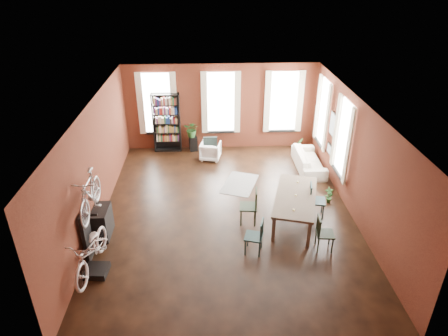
{
  "coord_description": "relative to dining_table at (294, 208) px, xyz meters",
  "views": [
    {
      "loc": [
        -0.51,
        -9.5,
        6.43
      ],
      "look_at": [
        -0.06,
        0.6,
        1.12
      ],
      "focal_mm": 32.0,
      "sensor_mm": 36.0,
      "label": 1
    }
  ],
  "objects": [
    {
      "name": "dining_chair_d",
      "position": [
        0.65,
        0.19,
        0.1
      ],
      "size": [
        0.54,
        0.54,
        0.99
      ],
      "primitive_type": "cube",
      "rotation": [
        0.0,
        0.0,
        1.37
      ],
      "color": "#173034",
      "rests_on": "ground"
    },
    {
      "name": "dining_chair_b",
      "position": [
        -1.28,
        -0.04,
        0.11
      ],
      "size": [
        0.51,
        0.51,
        1.01
      ],
      "primitive_type": "cube",
      "rotation": [
        0.0,
        0.0,
        -1.67
      ],
      "color": "black",
      "rests_on": "ground"
    },
    {
      "name": "room",
      "position": [
        -1.58,
        1.07,
        1.74
      ],
      "size": [
        9.0,
        9.04,
        3.22
      ],
      "color": "black",
      "rests_on": "ground"
    },
    {
      "name": "plant_small",
      "position": [
        1.21,
        0.85,
        -0.31
      ],
      "size": [
        0.33,
        0.52,
        0.17
      ],
      "primitive_type": "imported",
      "rotation": [
        0.0,
        0.0,
        0.16
      ],
      "color": "#265723",
      "rests_on": "ground"
    },
    {
      "name": "bookshelf",
      "position": [
        -3.83,
        4.75,
        0.71
      ],
      "size": [
        1.0,
        0.32,
        2.2
      ],
      "primitive_type": "cube",
      "color": "black",
      "rests_on": "ground"
    },
    {
      "name": "plant_by_sofa",
      "position": [
        1.01,
        4.27,
        -0.26
      ],
      "size": [
        0.49,
        0.68,
        0.27
      ],
      "primitive_type": "imported",
      "rotation": [
        0.0,
        0.0,
        0.27
      ],
      "color": "#2C5B24",
      "rests_on": "ground"
    },
    {
      "name": "striped_rug",
      "position": [
        -1.33,
        2.06,
        -0.39
      ],
      "size": [
        1.39,
        1.74,
        0.01
      ],
      "primitive_type": "cube",
      "rotation": [
        0.0,
        0.0,
        -0.34
      ],
      "color": "black",
      "rests_on": "ground"
    },
    {
      "name": "plant_on_stand",
      "position": [
        -2.91,
        4.69,
        0.4
      ],
      "size": [
        0.7,
        0.74,
        0.47
      ],
      "primitive_type": "imported",
      "rotation": [
        0.0,
        0.0,
        -0.3
      ],
      "color": "#285D25",
      "rests_on": "plant_stand"
    },
    {
      "name": "bicycle_hung",
      "position": [
        -4.98,
        -1.35,
        1.74
      ],
      "size": [
        0.47,
        1.0,
        1.66
      ],
      "primitive_type": "imported",
      "color": "#A5A8AD",
      "rests_on": "bike_wall_rack"
    },
    {
      "name": "dining_chair_a",
      "position": [
        -1.26,
        -1.3,
        0.07
      ],
      "size": [
        0.53,
        0.53,
        0.93
      ],
      "primitive_type": "cube",
      "rotation": [
        0.0,
        0.0,
        -1.85
      ],
      "color": "#173332",
      "rests_on": "ground"
    },
    {
      "name": "dining_chair_c",
      "position": [
        0.5,
        -1.25,
        0.06
      ],
      "size": [
        0.46,
        0.46,
        0.92
      ],
      "primitive_type": "cube",
      "rotation": [
        0.0,
        0.0,
        1.49
      ],
      "color": "black",
      "rests_on": "ground"
    },
    {
      "name": "dining_table",
      "position": [
        0.0,
        0.0,
        0.0
      ],
      "size": [
        1.64,
        2.51,
        0.79
      ],
      "primitive_type": "cube",
      "rotation": [
        0.0,
        0.0,
        -0.28
      ],
      "color": "#4B3C2D",
      "rests_on": "ground"
    },
    {
      "name": "bicycle_floor",
      "position": [
        -4.98,
        -1.91,
        0.72
      ],
      "size": [
        0.76,
        1.07,
        1.93
      ],
      "primitive_type": "imported",
      "rotation": [
        0.0,
        0.0,
        -0.09
      ],
      "color": "beige",
      "rests_on": "bike_trainer"
    },
    {
      "name": "cream_sofa",
      "position": [
        1.12,
        3.05,
        0.01
      ],
      "size": [
        0.61,
        2.08,
        0.81
      ],
      "primitive_type": "imported",
      "rotation": [
        0.0,
        0.0,
        1.57
      ],
      "color": "beige",
      "rests_on": "ground"
    },
    {
      "name": "bike_wall_rack",
      "position": [
        -5.23,
        -1.35,
        0.26
      ],
      "size": [
        0.16,
        0.6,
        1.3
      ],
      "primitive_type": "cube",
      "color": "black",
      "rests_on": "ground"
    },
    {
      "name": "console_table",
      "position": [
        -5.11,
        -0.45,
        0.01
      ],
      "size": [
        0.4,
        0.8,
        0.8
      ],
      "primitive_type": "cube",
      "color": "black",
      "rests_on": "ground"
    },
    {
      "name": "plant_stand",
      "position": [
        -2.88,
        4.69,
        -0.12
      ],
      "size": [
        0.33,
        0.33,
        0.55
      ],
      "primitive_type": "cube",
      "rotation": [
        0.0,
        0.0,
        0.23
      ],
      "color": "black",
      "rests_on": "ground"
    },
    {
      "name": "white_armchair",
      "position": [
        -2.25,
        3.92,
        -0.04
      ],
      "size": [
        0.8,
        0.77,
        0.7
      ],
      "primitive_type": "imported",
      "rotation": [
        0.0,
        0.0,
        2.93
      ],
      "color": "white",
      "rests_on": "ground"
    },
    {
      "name": "bike_trainer",
      "position": [
        -4.95,
        -1.91,
        -0.32
      ],
      "size": [
        0.55,
        0.55,
        0.15
      ],
      "primitive_type": "cube",
      "rotation": [
        0.0,
        0.0,
        -0.07
      ],
      "color": "black",
      "rests_on": "ground"
    }
  ]
}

